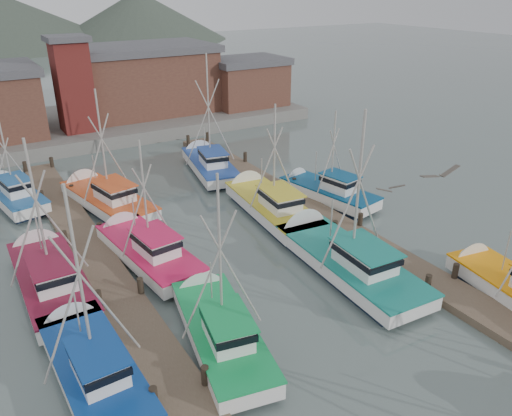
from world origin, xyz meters
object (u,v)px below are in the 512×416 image
lookout_tower (73,84)px  boat_8 (145,249)px  boat_4 (218,327)px  boat_12 (105,198)px

lookout_tower → boat_8: (-2.51, -24.44, -4.87)m
boat_8 → boat_4: bearing=-94.6°
boat_12 → boat_4: bearing=-100.8°
lookout_tower → boat_8: lookout_tower is taller
boat_8 → boat_12: boat_12 is taller
boat_4 → boat_12: bearing=101.7°
boat_4 → boat_8: bearing=103.2°
boat_4 → boat_8: (-0.30, 8.19, -0.00)m
lookout_tower → boat_4: (-2.21, -32.63, -4.87)m
lookout_tower → boat_12: (-2.38, -16.26, -4.87)m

